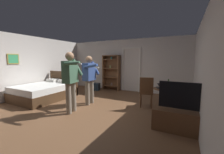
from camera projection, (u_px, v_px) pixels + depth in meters
name	position (u px, v px, depth m)	size (l,w,h in m)	color
ground_plane	(85.00, 109.00, 4.41)	(6.93, 6.93, 0.00)	brown
wall_back	(124.00, 65.00, 7.09)	(6.30, 0.12, 2.52)	silver
wall_left	(23.00, 67.00, 5.68)	(0.15, 6.54, 2.52)	silver
wall_right	(205.00, 74.00, 2.84)	(0.12, 6.54, 2.52)	silver
doorway_frame	(131.00, 66.00, 6.84)	(0.93, 0.08, 2.13)	white
bed	(46.00, 91.00, 5.63)	(1.60, 2.06, 1.02)	#4C331E
bookshelf	(112.00, 71.00, 7.20)	(0.91, 0.32, 1.77)	brown
tv_flatscreen	(182.00, 118.00, 2.99)	(1.20, 0.40, 1.08)	brown
side_table	(163.00, 96.00, 4.20)	(0.58, 0.58, 0.70)	brown
laptop	(163.00, 87.00, 4.14)	(0.42, 0.43, 0.15)	black
bottle_on_table	(168.00, 85.00, 4.02)	(0.06, 0.06, 0.29)	#1D5019
wooden_chair	(146.00, 91.00, 4.53)	(0.51, 0.51, 0.99)	brown
person_blue_shirt	(71.00, 78.00, 4.05)	(0.73, 0.63, 1.76)	gray
person_striped_shirt	(89.00, 76.00, 4.84)	(0.70, 0.62, 1.67)	gray
suitcase_dark	(95.00, 87.00, 7.18)	(0.47, 0.40, 0.35)	#1E2D38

